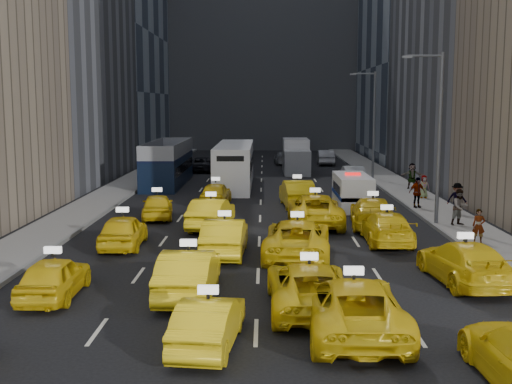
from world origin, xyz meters
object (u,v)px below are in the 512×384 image
double_decker (168,163)px  box_truck (296,156)px  taxi_1 (208,322)px  pedestrian_0 (479,226)px  taxi_2 (353,306)px  city_bus (235,165)px  nypd_van (352,192)px

double_decker → box_truck: (10.60, 8.66, -0.14)m
taxi_1 → pedestrian_0: size_ratio=2.66×
taxi_1 → taxi_2: 4.10m
taxi_1 → city_bus: bearing=-82.4°
box_truck → city_bus: bearing=-124.6°
taxi_1 → nypd_van: size_ratio=0.79×
taxi_1 → nypd_van: (6.89, 22.70, 0.33)m
taxi_2 → box_truck: size_ratio=0.82×
city_bus → pedestrian_0: city_bus is taller
city_bus → pedestrian_0: bearing=-59.3°
taxi_2 → city_bus: size_ratio=0.45×
taxi_1 → city_bus: size_ratio=0.32×
city_bus → taxi_2: bearing=-80.8°
box_truck → pedestrian_0: box_truck is taller
nypd_van → double_decker: double_decker is taller
nypd_van → pedestrian_0: 11.25m
taxi_2 → double_decker: 34.71m
city_bus → pedestrian_0: (12.00, -20.79, -0.71)m
taxi_2 → taxi_1: bearing=14.8°
box_truck → pedestrian_0: size_ratio=4.59×
taxi_2 → pedestrian_0: bearing=-122.6°
city_bus → box_truck: 11.10m
taxi_1 → taxi_2: size_ratio=0.71×
nypd_van → box_truck: bearing=96.6°
box_truck → pedestrian_0: (6.76, -30.58, -0.61)m
taxi_1 → taxi_2: bearing=-159.0°
taxi_2 → box_truck: bearing=-90.6°
pedestrian_0 → double_decker: bearing=145.0°
nypd_van → pedestrian_0: (4.30, -10.39, -0.08)m
box_truck → pedestrian_0: bearing=-84.0°
double_decker → nypd_van: bearing=-41.4°
nypd_van → box_truck: box_truck is taller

